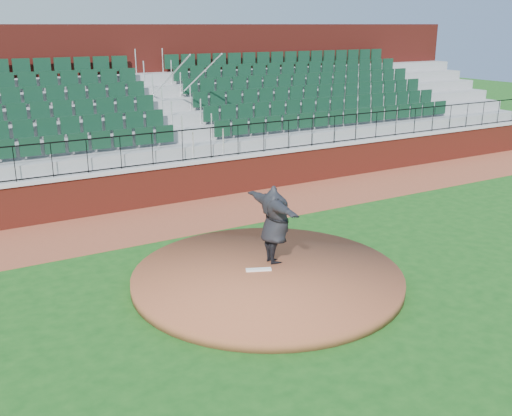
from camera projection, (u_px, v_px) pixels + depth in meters
The scene contains 10 objects.
ground at pixel (290, 280), 13.25m from camera, with size 90.00×90.00×0.00m, color #174C15.
warning_track at pixel (191, 216), 17.70m from camera, with size 34.00×3.20×0.01m, color brown.
field_wall at pixel (169, 185), 18.84m from camera, with size 34.00×0.35×1.20m, color maroon.
wall_cap at pixel (168, 165), 18.65m from camera, with size 34.00×0.45×0.10m, color #B7B7B7.
wall_railing at pixel (168, 148), 18.48m from camera, with size 34.00×0.05×1.00m, color black, non-canonical shape.
seating_stands at pixel (137, 120), 20.58m from camera, with size 34.00×5.10×4.60m, color gray, non-canonical shape.
concourse_wall at pixel (112, 99), 22.76m from camera, with size 34.00×0.50×5.50m, color maroon.
pitchers_mound at pixel (267, 277), 13.10m from camera, with size 5.98×5.98×0.25m, color brown.
pitching_rubber at pixel (259, 270), 13.16m from camera, with size 0.57×0.14×0.04m, color white.
pitcher at pixel (275, 225), 13.34m from camera, with size 2.25×0.61×1.83m, color black.
Camera 1 is at (-6.79, -10.12, 5.50)m, focal length 41.44 mm.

